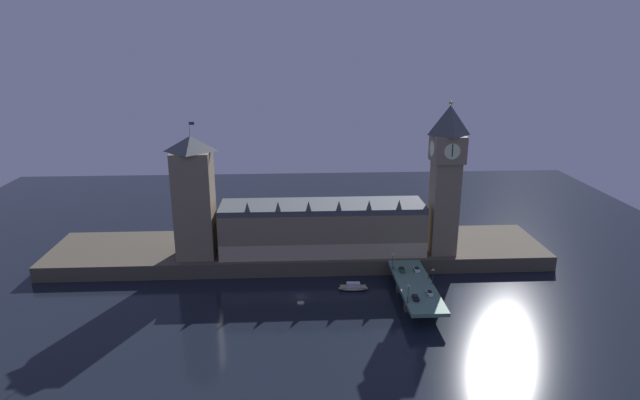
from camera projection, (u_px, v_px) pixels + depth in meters
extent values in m
plane|color=black|center=(301.00, 297.00, 206.95)|extent=(400.00, 400.00, 0.00)
cube|color=#4C4438|center=(299.00, 251.00, 243.31)|extent=(220.00, 42.00, 6.49)
cube|color=#7F7056|center=(322.00, 230.00, 233.16)|extent=(87.89, 22.37, 19.00)
cube|color=tan|center=(324.00, 253.00, 224.10)|extent=(87.89, 0.20, 6.84)
cube|color=#42474C|center=(322.00, 206.00, 230.08)|extent=(87.89, 20.58, 2.40)
cone|color=#42474C|center=(247.00, 207.00, 218.45)|extent=(2.40, 2.40, 4.18)
cone|color=#42474C|center=(278.00, 206.00, 219.09)|extent=(2.40, 2.40, 4.18)
cone|color=#42474C|center=(309.00, 206.00, 219.72)|extent=(2.40, 2.40, 4.18)
cone|color=#42474C|center=(339.00, 205.00, 220.36)|extent=(2.40, 2.40, 4.18)
cone|color=#42474C|center=(369.00, 205.00, 220.99)|extent=(2.40, 2.40, 4.18)
cone|color=#42474C|center=(399.00, 204.00, 221.62)|extent=(2.40, 2.40, 4.18)
cube|color=#7F7056|center=(444.00, 208.00, 228.14)|extent=(10.85, 10.85, 40.38)
cube|color=#7F7056|center=(448.00, 148.00, 220.71)|extent=(12.80, 12.80, 11.23)
cylinder|color=beige|center=(452.00, 152.00, 214.47)|extent=(6.54, 0.25, 6.54)
cylinder|color=beige|center=(443.00, 145.00, 226.95)|extent=(6.54, 0.25, 6.54)
cylinder|color=beige|center=(463.00, 148.00, 221.04)|extent=(0.25, 6.54, 6.54)
cylinder|color=beige|center=(432.00, 149.00, 220.38)|extent=(0.25, 6.54, 6.54)
cube|color=black|center=(453.00, 150.00, 214.15)|extent=(0.36, 0.10, 4.91)
pyramid|color=#42474C|center=(450.00, 120.00, 217.33)|extent=(12.80, 12.80, 12.22)
sphere|color=gold|center=(451.00, 103.00, 215.34)|extent=(1.60, 1.60, 1.60)
cube|color=#7F7056|center=(195.00, 204.00, 224.36)|extent=(15.63, 15.63, 45.46)
pyramid|color=#42474C|center=(190.00, 144.00, 216.91)|extent=(15.95, 15.95, 6.26)
cylinder|color=#99999E|center=(189.00, 129.00, 215.15)|extent=(0.24, 0.24, 6.00)
cube|color=navy|center=(192.00, 123.00, 214.60)|extent=(2.00, 0.08, 1.20)
cube|color=slate|center=(416.00, 286.00, 202.65)|extent=(13.39, 46.00, 1.40)
cube|color=#4C4438|center=(420.00, 303.00, 196.28)|extent=(11.38, 3.20, 5.28)
cube|color=#4C4438|center=(411.00, 285.00, 210.94)|extent=(11.38, 3.20, 5.28)
cube|color=#235633|center=(402.00, 270.00, 213.64)|extent=(1.91, 4.30, 0.96)
cube|color=black|center=(402.00, 268.00, 213.43)|extent=(1.56, 1.93, 0.45)
cylinder|color=black|center=(399.00, 269.00, 214.96)|extent=(0.22, 0.64, 0.64)
cylinder|color=black|center=(403.00, 269.00, 215.05)|extent=(0.22, 0.64, 0.64)
cylinder|color=black|center=(400.00, 272.00, 212.41)|extent=(0.22, 0.64, 0.64)
cylinder|color=black|center=(405.00, 272.00, 212.50)|extent=(0.22, 0.64, 0.64)
cube|color=black|center=(415.00, 298.00, 190.40)|extent=(1.87, 4.25, 0.92)
cube|color=black|center=(416.00, 296.00, 190.20)|extent=(1.53, 1.91, 0.45)
cylinder|color=black|center=(412.00, 297.00, 191.71)|extent=(0.22, 0.64, 0.64)
cylinder|color=black|center=(417.00, 297.00, 191.80)|extent=(0.22, 0.64, 0.64)
cylinder|color=black|center=(414.00, 300.00, 189.18)|extent=(0.22, 0.64, 0.64)
cylinder|color=black|center=(419.00, 300.00, 189.27)|extent=(0.22, 0.64, 0.64)
cube|color=white|center=(430.00, 293.00, 193.81)|extent=(1.72, 3.93, 0.93)
cube|color=black|center=(430.00, 292.00, 193.62)|extent=(1.41, 1.77, 0.45)
cylinder|color=black|center=(433.00, 296.00, 192.78)|extent=(0.22, 0.64, 0.64)
cylinder|color=black|center=(428.00, 296.00, 192.70)|extent=(0.22, 0.64, 0.64)
cylinder|color=black|center=(431.00, 292.00, 195.11)|extent=(0.22, 0.64, 0.64)
cylinder|color=black|center=(426.00, 293.00, 195.03)|extent=(0.22, 0.64, 0.64)
cube|color=white|center=(417.00, 270.00, 213.76)|extent=(1.96, 4.42, 0.94)
cube|color=black|center=(417.00, 268.00, 213.56)|extent=(1.61, 1.99, 0.45)
cylinder|color=black|center=(420.00, 272.00, 212.59)|extent=(0.22, 0.64, 0.64)
cylinder|color=black|center=(415.00, 272.00, 212.49)|extent=(0.22, 0.64, 0.64)
cylinder|color=black|center=(418.00, 269.00, 215.21)|extent=(0.22, 0.64, 0.64)
cylinder|color=black|center=(413.00, 269.00, 215.11)|extent=(0.22, 0.64, 0.64)
cylinder|color=black|center=(408.00, 299.00, 189.86)|extent=(0.28, 0.28, 0.84)
cylinder|color=#47384C|center=(408.00, 297.00, 189.63)|extent=(0.38, 0.38, 0.70)
sphere|color=tan|center=(408.00, 296.00, 189.50)|extent=(0.23, 0.23, 0.23)
cylinder|color=black|center=(428.00, 278.00, 206.98)|extent=(0.28, 0.28, 0.83)
cylinder|color=#47384C|center=(428.00, 276.00, 206.76)|extent=(0.38, 0.38, 0.69)
sphere|color=tan|center=(428.00, 275.00, 206.63)|extent=(0.22, 0.22, 0.22)
cylinder|color=black|center=(394.00, 269.00, 215.18)|extent=(0.28, 0.28, 0.78)
cylinder|color=navy|center=(394.00, 267.00, 214.97)|extent=(0.38, 0.38, 0.65)
sphere|color=tan|center=(394.00, 266.00, 214.85)|extent=(0.21, 0.21, 0.21)
cylinder|color=#2D3333|center=(408.00, 302.00, 187.98)|extent=(0.56, 0.56, 0.50)
cylinder|color=#2D3333|center=(408.00, 294.00, 187.08)|extent=(0.18, 0.18, 5.78)
sphere|color=#F9E5A3|center=(409.00, 285.00, 186.08)|extent=(0.60, 0.60, 0.60)
sphere|color=#F9E5A3|center=(407.00, 286.00, 186.16)|extent=(0.44, 0.44, 0.44)
sphere|color=#F9E5A3|center=(410.00, 286.00, 186.21)|extent=(0.44, 0.44, 0.44)
cylinder|color=#2D3333|center=(432.00, 283.00, 202.69)|extent=(0.56, 0.56, 0.50)
cylinder|color=#2D3333|center=(433.00, 277.00, 201.93)|extent=(0.18, 0.18, 4.82)
sphere|color=#F9E5A3|center=(433.00, 270.00, 201.08)|extent=(0.60, 0.60, 0.60)
sphere|color=#F9E5A3|center=(432.00, 270.00, 201.15)|extent=(0.44, 0.44, 0.44)
sphere|color=#F9E5A3|center=(434.00, 270.00, 201.20)|extent=(0.44, 0.44, 0.44)
cylinder|color=#2D3333|center=(392.00, 268.00, 216.13)|extent=(0.56, 0.56, 0.50)
cylinder|color=#2D3333|center=(393.00, 262.00, 215.32)|extent=(0.18, 0.18, 5.16)
sphere|color=#F9E5A3|center=(393.00, 254.00, 214.42)|extent=(0.60, 0.60, 0.60)
sphere|color=#F9E5A3|center=(392.00, 255.00, 214.50)|extent=(0.44, 0.44, 0.44)
sphere|color=#F9E5A3|center=(394.00, 255.00, 214.54)|extent=(0.44, 0.44, 0.44)
ellipsoid|color=#B2A893|center=(353.00, 288.00, 212.44)|extent=(11.95, 4.25, 1.57)
cube|color=tan|center=(353.00, 287.00, 212.23)|extent=(10.51, 3.44, 0.24)
cube|color=silver|center=(353.00, 284.00, 211.97)|extent=(5.41, 2.55, 1.57)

